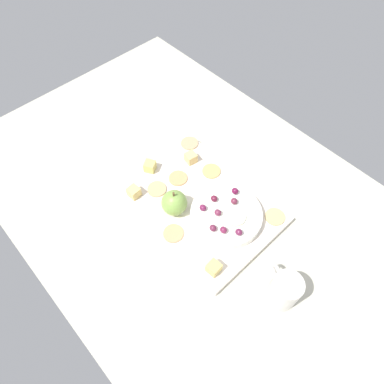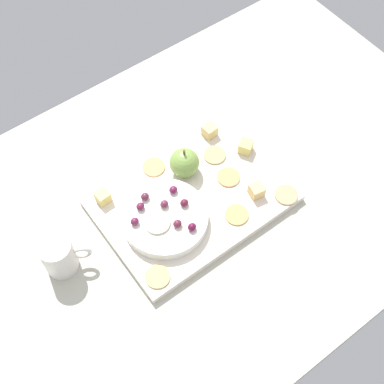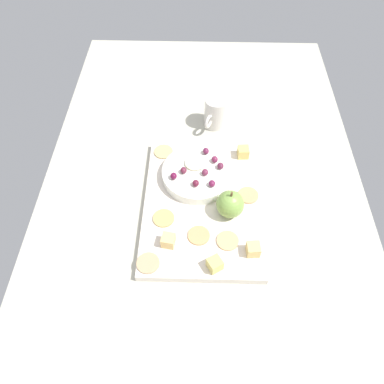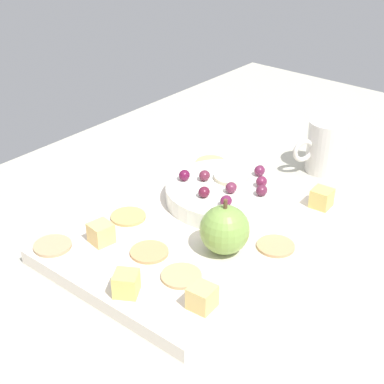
{
  "view_description": "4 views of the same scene",
  "coord_description": "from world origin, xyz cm",
  "px_view_note": "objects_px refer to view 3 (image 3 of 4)",
  "views": [
    {
      "loc": [
        -29.69,
        33.51,
        80.16
      ],
      "look_at": [
        4.51,
        1.61,
        10.07
      ],
      "focal_mm": 32.1,
      "sensor_mm": 36.0,
      "label": 1
    },
    {
      "loc": [
        -30.76,
        -45.99,
        101.86
      ],
      "look_at": [
        2.8,
        -0.53,
        8.69
      ],
      "focal_mm": 49.62,
      "sensor_mm": 36.0,
      "label": 2
    },
    {
      "loc": [
        54.33,
        -1.14,
        77.66
      ],
      "look_at": [
        2.09,
        -2.52,
        7.98
      ],
      "focal_mm": 34.5,
      "sensor_mm": 36.0,
      "label": 3
    },
    {
      "loc": [
        56.59,
        42.95,
        49.42
      ],
      "look_at": [
        1.17,
        -2.94,
        8.78
      ],
      "focal_mm": 54.77,
      "sensor_mm": 36.0,
      "label": 4
    }
  ],
  "objects_px": {
    "cheese_cube_2": "(215,264)",
    "cracker_3": "(148,263)",
    "cracker_5": "(164,152)",
    "grape_0": "(196,183)",
    "platter": "(202,205)",
    "cheese_cube_1": "(253,249)",
    "serving_dish": "(197,174)",
    "grape_4": "(212,184)",
    "cracker_4": "(164,218)",
    "apple_slice_0": "(195,163)",
    "cup": "(216,112)",
    "apple_whole": "(230,204)",
    "cracker_1": "(248,195)",
    "grape_7": "(206,151)",
    "grape_3": "(174,176)",
    "grape_2": "(205,172)",
    "grape_6": "(184,170)",
    "cracker_0": "(228,241)",
    "grape_1": "(220,166)",
    "cheese_cube_0": "(168,240)",
    "cheese_cube_3": "(243,152)",
    "cracker_2": "(199,235)",
    "grape_5": "(215,159)"
  },
  "relations": [
    {
      "from": "cracker_0",
      "to": "grape_0",
      "type": "relative_size",
      "value": 2.82
    },
    {
      "from": "cracker_4",
      "to": "apple_slice_0",
      "type": "bearing_deg",
      "value": 154.76
    },
    {
      "from": "grape_4",
      "to": "grape_7",
      "type": "bearing_deg",
      "value": -172.05
    },
    {
      "from": "cheese_cube_1",
      "to": "cracker_3",
      "type": "xyz_separation_m",
      "value": [
        0.03,
        -0.23,
        -0.01
      ]
    },
    {
      "from": "cup",
      "to": "apple_slice_0",
      "type": "bearing_deg",
      "value": -15.55
    },
    {
      "from": "cheese_cube_1",
      "to": "grape_3",
      "type": "height_order",
      "value": "grape_3"
    },
    {
      "from": "grape_2",
      "to": "grape_5",
      "type": "relative_size",
      "value": 1.0
    },
    {
      "from": "cheese_cube_2",
      "to": "grape_1",
      "type": "bearing_deg",
      "value": 176.47
    },
    {
      "from": "cheese_cube_3",
      "to": "grape_1",
      "type": "distance_m",
      "value": 0.09
    },
    {
      "from": "grape_1",
      "to": "grape_3",
      "type": "xyz_separation_m",
      "value": [
        0.04,
        -0.11,
        0.0
      ]
    },
    {
      "from": "grape_1",
      "to": "grape_6",
      "type": "relative_size",
      "value": 1.0
    },
    {
      "from": "cracker_0",
      "to": "cracker_5",
      "type": "distance_m",
      "value": 0.31
    },
    {
      "from": "cracker_3",
      "to": "grape_2",
      "type": "bearing_deg",
      "value": 152.5
    },
    {
      "from": "cheese_cube_2",
      "to": "serving_dish",
      "type": "bearing_deg",
      "value": -170.6
    },
    {
      "from": "apple_whole",
      "to": "grape_6",
      "type": "xyz_separation_m",
      "value": [
        -0.1,
        -0.11,
        0.0
      ]
    },
    {
      "from": "cheese_cube_2",
      "to": "cracker_3",
      "type": "xyz_separation_m",
      "value": [
        -0.0,
        -0.14,
        -0.01
      ]
    },
    {
      "from": "platter",
      "to": "apple_whole",
      "type": "height_order",
      "value": "apple_whole"
    },
    {
      "from": "platter",
      "to": "cracker_4",
      "type": "distance_m",
      "value": 0.1
    },
    {
      "from": "grape_1",
      "to": "grape_6",
      "type": "xyz_separation_m",
      "value": [
        0.02,
        -0.09,
        0.0
      ]
    },
    {
      "from": "cheese_cube_2",
      "to": "grape_3",
      "type": "distance_m",
      "value": 0.24
    },
    {
      "from": "platter",
      "to": "grape_3",
      "type": "bearing_deg",
      "value": -127.18
    },
    {
      "from": "grape_2",
      "to": "grape_6",
      "type": "relative_size",
      "value": 1.0
    },
    {
      "from": "serving_dish",
      "to": "grape_7",
      "type": "height_order",
      "value": "grape_7"
    },
    {
      "from": "cheese_cube_3",
      "to": "cracker_4",
      "type": "relative_size",
      "value": 0.56
    },
    {
      "from": "platter",
      "to": "cracker_3",
      "type": "height_order",
      "value": "cracker_3"
    },
    {
      "from": "cheese_cube_0",
      "to": "cracker_2",
      "type": "distance_m",
      "value": 0.07
    },
    {
      "from": "cracker_5",
      "to": "grape_0",
      "type": "bearing_deg",
      "value": 34.65
    },
    {
      "from": "grape_1",
      "to": "cup",
      "type": "xyz_separation_m",
      "value": [
        -0.21,
        -0.01,
        -0.01
      ]
    },
    {
      "from": "cracker_4",
      "to": "grape_2",
      "type": "xyz_separation_m",
      "value": [
        -0.12,
        0.09,
        0.03
      ]
    },
    {
      "from": "cracker_4",
      "to": "grape_2",
      "type": "relative_size",
      "value": 2.82
    },
    {
      "from": "grape_0",
      "to": "apple_whole",
      "type": "bearing_deg",
      "value": 53.31
    },
    {
      "from": "grape_4",
      "to": "serving_dish",
      "type": "bearing_deg",
      "value": -143.96
    },
    {
      "from": "platter",
      "to": "serving_dish",
      "type": "bearing_deg",
      "value": -171.39
    },
    {
      "from": "cracker_5",
      "to": "grape_4",
      "type": "height_order",
      "value": "grape_4"
    },
    {
      "from": "apple_whole",
      "to": "grape_2",
      "type": "distance_m",
      "value": 0.11
    },
    {
      "from": "grape_4",
      "to": "grape_7",
      "type": "distance_m",
      "value": 0.11
    },
    {
      "from": "grape_4",
      "to": "apple_whole",
      "type": "bearing_deg",
      "value": 36.29
    },
    {
      "from": "serving_dish",
      "to": "grape_4",
      "type": "bearing_deg",
      "value": 36.04
    },
    {
      "from": "cheese_cube_2",
      "to": "cracker_3",
      "type": "height_order",
      "value": "cheese_cube_2"
    },
    {
      "from": "cheese_cube_0",
      "to": "grape_7",
      "type": "bearing_deg",
      "value": 162.17
    },
    {
      "from": "grape_3",
      "to": "grape_6",
      "type": "xyz_separation_m",
      "value": [
        -0.02,
        0.02,
        -0.0
      ]
    },
    {
      "from": "cheese_cube_1",
      "to": "cheese_cube_2",
      "type": "height_order",
      "value": "same"
    },
    {
      "from": "platter",
      "to": "apple_slice_0",
      "type": "height_order",
      "value": "apple_slice_0"
    },
    {
      "from": "cracker_5",
      "to": "cracker_1",
      "type": "bearing_deg",
      "value": 57.38
    },
    {
      "from": "grape_3",
      "to": "platter",
      "type": "bearing_deg",
      "value": 52.82
    },
    {
      "from": "cracker_4",
      "to": "cup",
      "type": "distance_m",
      "value": 0.37
    },
    {
      "from": "cup",
      "to": "cracker_1",
      "type": "bearing_deg",
      "value": 15.74
    },
    {
      "from": "cracker_4",
      "to": "cracker_5",
      "type": "distance_m",
      "value": 0.21
    },
    {
      "from": "cheese_cube_1",
      "to": "cheese_cube_0",
      "type": "bearing_deg",
      "value": -95.19
    },
    {
      "from": "cracker_4",
      "to": "cracker_5",
      "type": "relative_size",
      "value": 1.0
    }
  ]
}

